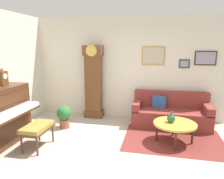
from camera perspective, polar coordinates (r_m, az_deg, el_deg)
ground_plane at (r=4.07m, az=-2.00°, el=-18.51°), size 6.40×6.00×0.10m
wall_back at (r=5.90m, az=3.82°, el=5.88°), size 5.30×0.13×2.80m
area_rug at (r=4.88m, az=16.18°, el=-12.95°), size 2.10×1.50×0.01m
piano_bench at (r=4.47m, az=-19.56°, el=-9.88°), size 0.42×0.70×0.48m
grandfather_clock at (r=5.92m, az=-5.01°, el=1.58°), size 0.52×0.34×2.03m
couch at (r=5.63m, az=15.51°, el=-6.19°), size 1.90×0.80×0.84m
coffee_table at (r=4.61m, az=16.65°, el=-9.01°), size 0.88×0.88×0.44m
mantel_clock at (r=4.88m, az=-27.48°, el=2.88°), size 0.13×0.18×0.38m
green_jug at (r=4.58m, az=15.72°, el=-7.54°), size 0.17×0.17×0.24m
potted_plant at (r=5.36m, az=-12.84°, el=-6.83°), size 0.36×0.36×0.56m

